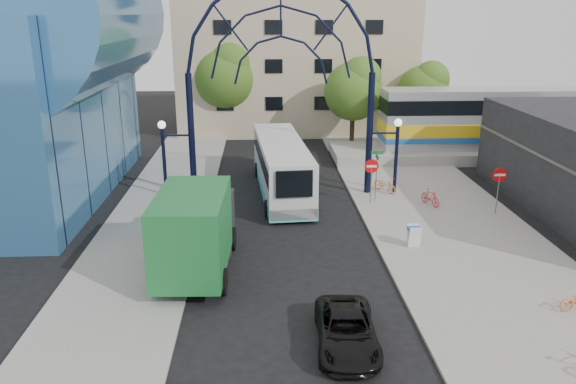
{
  "coord_description": "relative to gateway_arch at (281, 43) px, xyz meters",
  "views": [
    {
      "loc": [
        -1.18,
        -16.89,
        10.12
      ],
      "look_at": [
        -0.02,
        6.0,
        2.76
      ],
      "focal_mm": 35.0,
      "sensor_mm": 36.0,
      "label": 1
    }
  ],
  "objects": [
    {
      "name": "ground",
      "position": [
        0.0,
        -14.0,
        -8.56
      ],
      "size": [
        120.0,
        120.0,
        0.0
      ],
      "primitive_type": "plane",
      "color": "black",
      "rests_on": "ground"
    },
    {
      "name": "sidewalk_east",
      "position": [
        8.0,
        -10.0,
        -8.5
      ],
      "size": [
        8.0,
        56.0,
        0.12
      ],
      "primitive_type": "cube",
      "color": "gray",
      "rests_on": "ground"
    },
    {
      "name": "plaza_west",
      "position": [
        -6.5,
        -8.0,
        -8.5
      ],
      "size": [
        5.0,
        50.0,
        0.12
      ],
      "primitive_type": "cube",
      "color": "gray",
      "rests_on": "ground"
    },
    {
      "name": "gateway_arch",
      "position": [
        0.0,
        0.0,
        0.0
      ],
      "size": [
        13.64,
        0.44,
        12.1
      ],
      "color": "black",
      "rests_on": "ground"
    },
    {
      "name": "stop_sign",
      "position": [
        4.8,
        -2.0,
        -6.56
      ],
      "size": [
        0.8,
        0.07,
        2.5
      ],
      "color": "slate",
      "rests_on": "sidewalk_east"
    },
    {
      "name": "do_not_enter_sign",
      "position": [
        11.0,
        -4.0,
        -6.58
      ],
      "size": [
        0.76,
        0.07,
        2.48
      ],
      "color": "slate",
      "rests_on": "sidewalk_east"
    },
    {
      "name": "street_name_sign",
      "position": [
        5.2,
        -1.4,
        -6.43
      ],
      "size": [
        0.7,
        0.7,
        2.8
      ],
      "color": "slate",
      "rests_on": "sidewalk_east"
    },
    {
      "name": "sandwich_board",
      "position": [
        5.6,
        -8.02,
        -7.81
      ],
      "size": [
        0.55,
        0.61,
        0.99
      ],
      "color": "white",
      "rests_on": "sidewalk_east"
    },
    {
      "name": "transit_hall",
      "position": [
        -15.3,
        1.0,
        -1.86
      ],
      "size": [
        16.5,
        18.0,
        14.5
      ],
      "color": "teal",
      "rests_on": "ground"
    },
    {
      "name": "apartment_block",
      "position": [
        2.0,
        20.97,
        -1.55
      ],
      "size": [
        20.0,
        12.1,
        14.0
      ],
      "color": "#CBB48D",
      "rests_on": "ground"
    },
    {
      "name": "train_platform",
      "position": [
        20.0,
        8.0,
        -8.16
      ],
      "size": [
        32.0,
        5.0,
        0.8
      ],
      "primitive_type": "cube",
      "color": "gray",
      "rests_on": "ground"
    },
    {
      "name": "train_car",
      "position": [
        20.0,
        8.0,
        -5.66
      ],
      "size": [
        25.1,
        3.05,
        4.2
      ],
      "color": "#B7B7BC",
      "rests_on": "train_platform"
    },
    {
      "name": "tree_north_a",
      "position": [
        6.12,
        11.93,
        -3.95
      ],
      "size": [
        4.48,
        4.48,
        7.0
      ],
      "color": "#382314",
      "rests_on": "ground"
    },
    {
      "name": "tree_north_b",
      "position": [
        -3.88,
        15.93,
        -3.29
      ],
      "size": [
        5.12,
        5.12,
        8.0
      ],
      "color": "#382314",
      "rests_on": "ground"
    },
    {
      "name": "tree_north_c",
      "position": [
        12.12,
        13.93,
        -4.28
      ],
      "size": [
        4.16,
        4.16,
        6.5
      ],
      "color": "#382314",
      "rests_on": "ground"
    },
    {
      "name": "city_bus",
      "position": [
        0.03,
        0.57,
        -6.96
      ],
      "size": [
        3.27,
        11.28,
        3.06
      ],
      "rotation": [
        0.0,
        0.0,
        0.07
      ],
      "color": "silver",
      "rests_on": "ground"
    },
    {
      "name": "green_truck",
      "position": [
        -3.81,
        -9.6,
        -6.78
      ],
      "size": [
        2.97,
        7.15,
        3.56
      ],
      "rotation": [
        0.0,
        0.0,
        -0.04
      ],
      "color": "black",
      "rests_on": "ground"
    },
    {
      "name": "black_suv",
      "position": [
        1.45,
        -15.53,
        -7.99
      ],
      "size": [
        2.08,
        4.15,
        1.13
      ],
      "primitive_type": "imported",
      "rotation": [
        0.0,
        0.0,
        -0.05
      ],
      "color": "black",
      "rests_on": "ground"
    },
    {
      "name": "bike_near_a",
      "position": [
        6.04,
        0.0,
        -8.0
      ],
      "size": [
        1.41,
        1.68,
        0.86
      ],
      "primitive_type": "imported",
      "rotation": [
        0.0,
        0.0,
        0.6
      ],
      "color": "orange",
      "rests_on": "sidewalk_east"
    },
    {
      "name": "bike_near_b",
      "position": [
        7.98,
        -2.49,
        -7.99
      ],
      "size": [
        0.97,
        1.54,
        0.9
      ],
      "primitive_type": "imported",
      "rotation": [
        0.0,
        0.0,
        0.4
      ],
      "color": "red",
      "rests_on": "sidewalk_east"
    }
  ]
}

